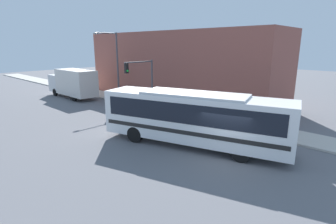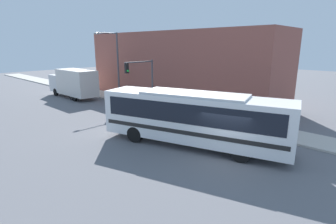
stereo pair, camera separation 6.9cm
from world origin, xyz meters
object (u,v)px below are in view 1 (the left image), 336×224
Objects in this scene: fire_hydrant at (196,113)px; traffic_light_pole at (142,75)px; parking_meter at (178,104)px; city_bus at (193,116)px; delivery_truck at (73,83)px; street_lamp at (114,60)px.

traffic_light_pole is (-1.07, 5.44, 2.80)m from fire_hydrant.
parking_meter is (0.00, 2.05, 0.46)m from fire_hydrant.
fire_hydrant is (4.97, 3.47, -1.41)m from city_bus.
city_bus is 9.64× the size of parking_meter.
traffic_light_pole is at bearing 101.09° from fire_hydrant.
fire_hydrant is at bearing -81.41° from delivery_truck.
delivery_truck is at bearing 66.00° from city_bus.
traffic_light_pole reaches higher than parking_meter.
street_lamp is (4.84, 14.38, 2.51)m from city_bus.
traffic_light_pole is 3.81× the size of parking_meter.
delivery_truck is (2.54, 19.52, -0.12)m from city_bus.
parking_meter is (1.07, -3.39, -2.34)m from traffic_light_pole.
city_bus is 15.37m from street_lamp.
street_lamp is at bearing 80.32° from traffic_light_pole.
city_bus is 9.83m from traffic_light_pole.
city_bus is 1.47× the size of delivery_truck.
parking_meter is at bearing -80.17° from delivery_truck.
street_lamp reaches higher than parking_meter.
fire_hydrant is 11.59m from street_lamp.
fire_hydrant is 0.60× the size of parking_meter.
delivery_truck is 10.80m from traffic_light_pole.
parking_meter is (2.43, -14.00, -0.83)m from delivery_truck.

